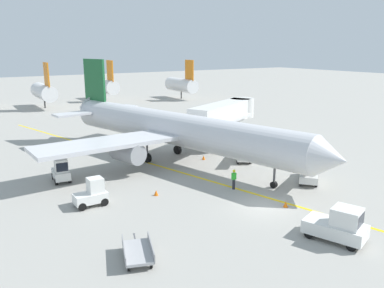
{
  "coord_description": "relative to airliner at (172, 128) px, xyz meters",
  "views": [
    {
      "loc": [
        -18.97,
        -20.06,
        11.49
      ],
      "look_at": [
        0.51,
        10.7,
        2.5
      ],
      "focal_mm": 36.81,
      "sensor_mm": 36.0,
      "label": 1
    }
  ],
  "objects": [
    {
      "name": "baggage_cart_loaded",
      "position": [
        -11.33,
        -16.01,
        -2.95
      ],
      "size": [
        2.38,
        3.81,
        0.94
      ],
      "color": "#A5A5A8",
      "rests_on": "ground"
    },
    {
      "name": "belt_loader_aft_hold",
      "position": [
        6.81,
        -12.07,
        -2.64
      ],
      "size": [
        4.57,
        4.25,
        2.59
      ],
      "color": "silver",
      "rests_on": "ground"
    },
    {
      "name": "taxi_line_yellow",
      "position": [
        0.14,
        -9.23,
        -3.41
      ],
      "size": [
        21.09,
        77.33,
        0.01
      ],
      "primitive_type": "cube",
      "rotation": [
        0.0,
        0.0,
        0.26
      ],
      "color": "yellow",
      "rests_on": "ground"
    },
    {
      "name": "baggage_tug_near_wing",
      "position": [
        -10.92,
        -7.16,
        -2.49
      ],
      "size": [
        2.42,
        1.35,
        2.1
      ],
      "color": "silver",
      "rests_on": "ground"
    },
    {
      "name": "safety_cone_wingtip_left",
      "position": [
        2.94,
        -1.38,
        -3.2
      ],
      "size": [
        0.36,
        0.36,
        0.44
      ],
      "primitive_type": "cone",
      "color": "orange",
      "rests_on": "ground"
    },
    {
      "name": "pushback_tug",
      "position": [
        -0.08,
        -20.52,
        -2.42
      ],
      "size": [
        3.01,
        4.03,
        2.2
      ],
      "color": "silver",
      "rests_on": "ground"
    },
    {
      "name": "safety_cone_nose_right",
      "position": [
        6.03,
        3.14,
        -3.2
      ],
      "size": [
        0.36,
        0.36,
        0.44
      ],
      "primitive_type": "cone",
      "color": "orange",
      "rests_on": "ground"
    },
    {
      "name": "safety_cone_wingtip_right",
      "position": [
        12.66,
        4.19,
        -3.2
      ],
      "size": [
        0.36,
        0.36,
        0.44
      ],
      "primitive_type": "cone",
      "color": "orange",
      "rests_on": "ground"
    },
    {
      "name": "ground_plane",
      "position": [
        -0.37,
        -14.23,
        -3.42
      ],
      "size": [
        300.0,
        300.0,
        0.0
      ],
      "primitive_type": "plane",
      "color": "#9E9B93"
    },
    {
      "name": "baggage_tug_by_cargo_door",
      "position": [
        -11.49,
        -0.51,
        -2.49
      ],
      "size": [
        1.51,
        2.5,
        2.1
      ],
      "color": "silver",
      "rests_on": "ground"
    },
    {
      "name": "ground_crew_marshaller",
      "position": [
        0.1,
        -10.06,
        -2.51
      ],
      "size": [
        0.36,
        0.24,
        1.7
      ],
      "color": "#26262D",
      "rests_on": "ground"
    },
    {
      "name": "safety_cone_nose_left",
      "position": [
        -6.01,
        -7.9,
        -3.2
      ],
      "size": [
        0.36,
        0.36,
        0.44
      ],
      "primitive_type": "cone",
      "color": "orange",
      "rests_on": "ground"
    },
    {
      "name": "safety_cone_tail_area",
      "position": [
        1.0,
        -15.1,
        -3.2
      ],
      "size": [
        0.36,
        0.36,
        0.44
      ],
      "primitive_type": "cone",
      "color": "orange",
      "rests_on": "ground"
    },
    {
      "name": "distant_aircraft_mid_left",
      "position": [
        -2.88,
        44.91,
        -0.2
      ],
      "size": [
        3.0,
        10.1,
        8.8
      ],
      "color": "silver",
      "rests_on": "ground"
    },
    {
      "name": "belt_loader_forward_hold",
      "position": [
        6.21,
        -3.76,
        -2.64
      ],
      "size": [
        3.63,
        4.94,
        2.59
      ],
      "color": "silver",
      "rests_on": "ground"
    },
    {
      "name": "distant_aircraft_far_right",
      "position": [
        26.78,
        43.0,
        -0.2
      ],
      "size": [
        3.0,
        10.1,
        8.8
      ],
      "color": "silver",
      "rests_on": "ground"
    },
    {
      "name": "airliner",
      "position": [
        0.0,
        0.0,
        0.0
      ],
      "size": [
        27.86,
        34.82,
        10.1
      ],
      "color": "silver",
      "rests_on": "ground"
    },
    {
      "name": "distant_aircraft_mid_right",
      "position": [
        11.24,
        49.92,
        -0.2
      ],
      "size": [
        3.0,
        10.1,
        8.8
      ],
      "color": "silver",
      "rests_on": "ground"
    },
    {
      "name": "jet_bridge",
      "position": [
        10.38,
        4.46,
        0.12
      ],
      "size": [
        12.69,
        7.89,
        4.85
      ],
      "color": "silver",
      "rests_on": "ground"
    }
  ]
}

